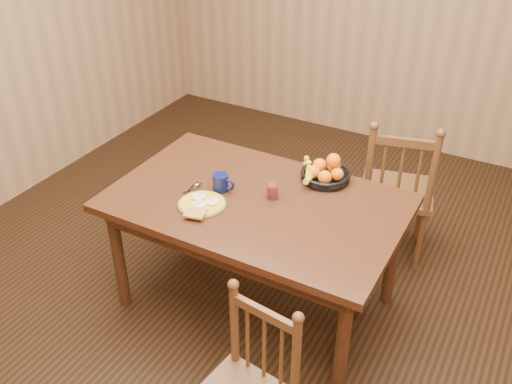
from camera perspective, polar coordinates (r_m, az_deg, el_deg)
The scene contains 9 objects.
room at distance 2.85m, azimuth 0.00°, elevation 9.37°, with size 4.52×5.02×2.72m.
dining_table at distance 3.18m, azimuth 0.00°, elevation -2.05°, with size 1.60×1.00×0.75m.
chair_far at distance 3.80m, azimuth 13.89°, elevation 0.05°, with size 0.55×0.54×1.01m.
breakfast_plate at distance 3.09m, azimuth -5.44°, elevation -1.21°, with size 0.26×0.30×0.04m.
fork at distance 3.24m, azimuth -6.39°, elevation 0.30°, with size 0.05×0.18×0.00m.
spoon at distance 3.26m, azimuth -6.08°, elevation 0.63°, with size 0.07×0.15×0.01m.
coffee_mug at distance 3.19m, azimuth -3.49°, elevation 0.96°, with size 0.13×0.09×0.10m.
juice_glass at distance 3.13m, azimuth 1.66°, elevation 0.08°, with size 0.06×0.06×0.09m.
fruit_bowl at distance 3.31m, azimuth 6.90°, elevation 1.95°, with size 0.32×0.32×0.17m.
Camera 1 is at (1.27, -2.29, 2.47)m, focal length 40.00 mm.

